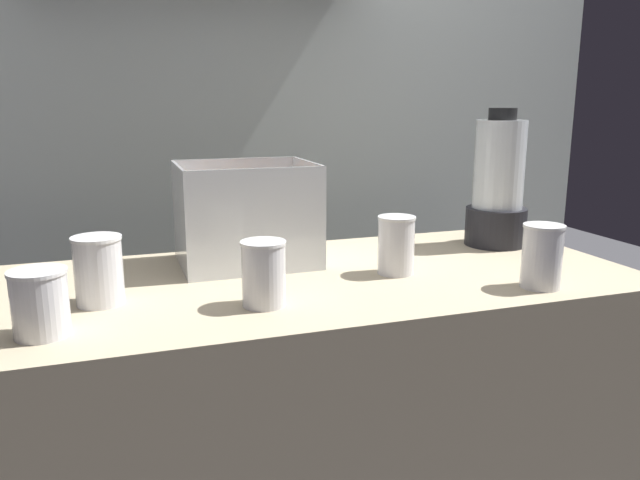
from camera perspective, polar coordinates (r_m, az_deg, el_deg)
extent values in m
cube|color=tan|center=(1.55, 0.00, -19.44)|extent=(1.40, 0.64, 0.90)
cube|color=silver|center=(2.06, -7.13, 11.94)|extent=(2.60, 0.04, 2.50)
cube|color=white|center=(1.48, -6.72, -1.99)|extent=(0.31, 0.25, 0.01)
cube|color=white|center=(1.34, -5.74, 1.55)|extent=(0.31, 0.01, 0.24)
cube|color=white|center=(1.57, -7.77, 3.18)|extent=(0.31, 0.01, 0.24)
cube|color=white|center=(1.43, -12.81, 2.03)|extent=(0.01, 0.25, 0.24)
cube|color=white|center=(1.49, -1.11, 2.79)|extent=(0.01, 0.25, 0.24)
cone|color=orange|center=(1.47, -7.85, -1.29)|extent=(0.06, 0.20, 0.03)
cone|color=orange|center=(1.51, -5.07, -0.80)|extent=(0.12, 0.14, 0.03)
cone|color=orange|center=(1.48, -8.13, -1.18)|extent=(0.16, 0.11, 0.03)
cone|color=orange|center=(1.45, -7.08, -1.53)|extent=(0.13, 0.16, 0.03)
cone|color=orange|center=(1.45, -5.83, -0.10)|extent=(0.14, 0.14, 0.03)
cone|color=orange|center=(1.47, -8.43, 0.30)|extent=(0.13, 0.17, 0.04)
cone|color=orange|center=(1.44, -6.72, -0.36)|extent=(0.12, 0.15, 0.03)
cone|color=orange|center=(1.49, -5.62, 0.16)|extent=(0.10, 0.16, 0.03)
cone|color=orange|center=(1.45, -7.56, 0.56)|extent=(0.17, 0.03, 0.03)
cone|color=orange|center=(1.46, -7.41, 1.50)|extent=(0.18, 0.10, 0.04)
cone|color=orange|center=(1.47, -5.48, 1.39)|extent=(0.07, 0.20, 0.03)
cylinder|color=black|center=(1.71, 15.91, 1.23)|extent=(0.16, 0.16, 0.10)
cylinder|color=silver|center=(1.68, 16.25, 6.72)|extent=(0.13, 0.13, 0.23)
cylinder|color=red|center=(1.69, 16.05, 3.55)|extent=(0.12, 0.12, 0.04)
cylinder|color=black|center=(1.67, 16.53, 11.12)|extent=(0.07, 0.07, 0.03)
cylinder|color=white|center=(1.11, -24.44, -5.48)|extent=(0.09, 0.09, 0.11)
cylinder|color=red|center=(1.11, -24.40, -5.85)|extent=(0.08, 0.08, 0.09)
cylinder|color=white|center=(1.09, -24.71, -2.70)|extent=(0.09, 0.09, 0.01)
cylinder|color=white|center=(1.24, -19.77, -2.80)|extent=(0.09, 0.09, 0.12)
cylinder|color=maroon|center=(1.24, -19.72, -3.49)|extent=(0.08, 0.08, 0.09)
cylinder|color=white|center=(1.22, -20.00, 0.17)|extent=(0.09, 0.09, 0.01)
cylinder|color=white|center=(1.16, -5.22, -3.25)|extent=(0.08, 0.08, 0.12)
cylinder|color=maroon|center=(1.16, -5.21, -3.76)|extent=(0.08, 0.08, 0.10)
cylinder|color=white|center=(1.14, -5.29, -0.25)|extent=(0.09, 0.09, 0.01)
cylinder|color=white|center=(1.38, 7.04, -0.59)|extent=(0.08, 0.08, 0.12)
cylinder|color=red|center=(1.38, 7.02, -1.63)|extent=(0.07, 0.07, 0.07)
cylinder|color=white|center=(1.36, 7.12, 2.05)|extent=(0.08, 0.08, 0.01)
cylinder|color=white|center=(1.34, 19.82, -1.55)|extent=(0.08, 0.08, 0.13)
cylinder|color=orange|center=(1.35, 19.74, -2.52)|extent=(0.07, 0.07, 0.08)
cylinder|color=white|center=(1.33, 20.03, 1.21)|extent=(0.08, 0.08, 0.01)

